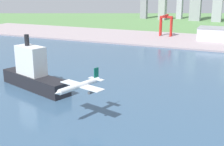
% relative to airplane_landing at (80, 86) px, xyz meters
% --- Properties ---
extents(ground_plane, '(2400.00, 2400.00, 0.00)m').
position_rel_airplane_landing_xyz_m(ground_plane, '(4.54, 138.08, -23.02)').
color(ground_plane, '#59874C').
extents(water_bay, '(840.00, 360.00, 0.15)m').
position_rel_airplane_landing_xyz_m(water_bay, '(4.54, 78.08, -22.94)').
color(water_bay, '#385675').
rests_on(water_bay, ground).
extents(industrial_pier, '(840.00, 140.00, 2.50)m').
position_rel_airplane_landing_xyz_m(industrial_pier, '(4.54, 328.08, -21.77)').
color(industrial_pier, '#A39398').
rests_on(industrial_pier, ground).
extents(airplane_landing, '(33.86, 38.62, 12.05)m').
position_rel_airplane_landing_xyz_m(airplane_landing, '(0.00, 0.00, 0.00)').
color(airplane_landing, silver).
extents(cargo_ship, '(76.38, 39.17, 45.35)m').
position_rel_airplane_landing_xyz_m(cargo_ship, '(-67.49, 40.04, -9.92)').
color(cargo_ship, black).
rests_on(cargo_ship, water_bay).
extents(port_crane_red, '(20.46, 40.65, 36.25)m').
position_rel_airplane_landing_xyz_m(port_crane_red, '(-31.11, 350.55, 5.25)').
color(port_crane_red, red).
rests_on(port_crane_red, industrial_pier).
extents(warehouse_main, '(67.13, 41.42, 19.85)m').
position_rel_airplane_landing_xyz_m(warehouse_main, '(57.80, 342.24, -10.57)').
color(warehouse_main, silver).
rests_on(warehouse_main, industrial_pier).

